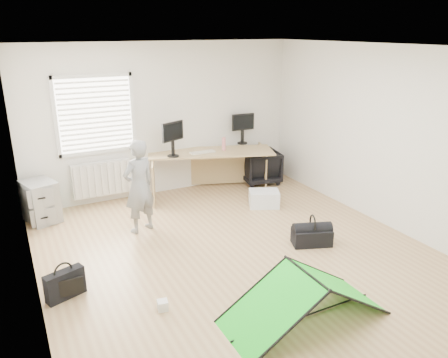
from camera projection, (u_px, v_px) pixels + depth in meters
name	position (u px, v px, depth m)	size (l,w,h in m)	color
ground	(237.00, 253.00, 5.94)	(5.50, 5.50, 0.00)	tan
back_wall	(164.00, 120.00, 7.81)	(5.00, 0.02, 2.70)	silver
window	(95.00, 115.00, 7.19)	(1.20, 0.06, 1.20)	silver
radiator	(102.00, 178.00, 7.52)	(1.00, 0.12, 0.60)	silver
desk	(211.00, 171.00, 8.09)	(2.27, 0.72, 0.77)	tan
filing_cabinet	(40.00, 201.00, 6.84)	(0.42, 0.57, 0.66)	gray
monitor_left	(173.00, 144.00, 7.57)	(0.47, 0.10, 0.45)	black
monitor_right	(242.00, 133.00, 8.43)	(0.45, 0.10, 0.43)	black
keyboard	(203.00, 152.00, 7.87)	(0.46, 0.16, 0.02)	beige
thermos	(224.00, 144.00, 8.00)	(0.07, 0.07, 0.24)	#D4777E
office_chair	(260.00, 167.00, 8.58)	(0.69, 0.71, 0.65)	black
person	(139.00, 187.00, 6.39)	(0.51, 0.34, 1.41)	gray
kite	(305.00, 296.00, 4.54)	(1.75, 0.77, 0.54)	#13CF1C
storage_crate	(264.00, 199.00, 7.47)	(0.50, 0.35, 0.28)	silver
tote_bag	(46.00, 202.00, 7.15)	(0.34, 0.15, 0.41)	#1F9873
laptop_bag	(65.00, 284.00, 4.92)	(0.44, 0.13, 0.33)	black
white_box	(163.00, 305.00, 4.74)	(0.11, 0.11, 0.11)	silver
duffel_bag	(312.00, 237.00, 6.15)	(0.54, 0.28, 0.24)	black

